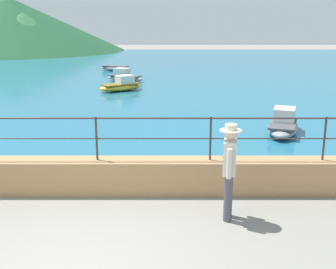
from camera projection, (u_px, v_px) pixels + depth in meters
The scene contains 10 objects.
promenade_wall at pixel (98, 176), 8.65m from camera, with size 20.00×0.56×0.70m, color tan.
railing at pixel (96, 130), 8.39m from camera, with size 18.44×0.04×0.90m.
lake_water at pixel (148, 70), 30.59m from camera, with size 64.00×44.32×0.06m, color #236B89.
hill_main at pixel (10, 24), 49.02m from camera, with size 26.69×26.69×6.18m, color #1E4C2D.
hill_secondary at pixel (24, 33), 45.69m from camera, with size 14.29×14.29×4.38m, color #33663D.
person_walking at pixel (229, 167), 7.30m from camera, with size 0.38×0.56×1.75m.
boat_1 at pixel (115, 68), 29.53m from camera, with size 2.47×1.75×0.36m.
boat_2 at pixel (283, 125), 13.03m from camera, with size 1.59×2.47×0.76m.
boat_5 at pixel (124, 77), 24.30m from camera, with size 2.46×1.85×0.76m.
boat_6 at pixel (121, 85), 21.01m from camera, with size 2.40×2.05×0.76m.
Camera 1 is at (1.44, -4.93, 3.43)m, focal length 44.80 mm.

